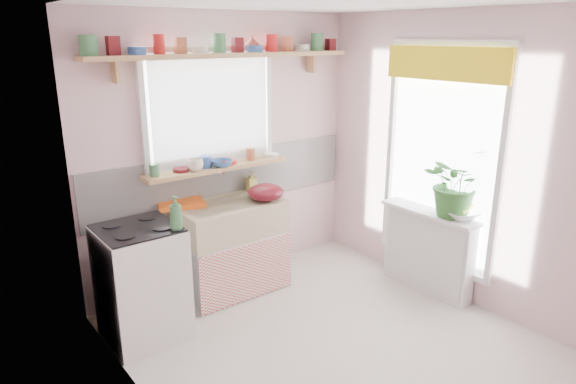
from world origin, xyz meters
TOP-DOWN VIEW (x-y plane):
  - room at (0.66, 0.86)m, footprint 3.20×3.20m
  - sink_unit at (-0.15, 1.29)m, footprint 0.95×0.65m
  - cooker at (-1.10, 1.05)m, footprint 0.58×0.58m
  - radiator_ledge at (1.30, 0.20)m, footprint 0.22×0.95m
  - windowsill at (-0.15, 1.48)m, footprint 1.40×0.22m
  - pine_shelf at (0.00, 1.47)m, footprint 2.52×0.24m
  - shelf_crockery at (0.00, 1.47)m, footprint 2.47×0.11m
  - sill_crockery at (-0.20, 1.48)m, footprint 1.35×0.11m
  - dish_tray at (-0.53, 1.50)m, footprint 0.47×0.40m
  - colander at (0.16, 1.18)m, footprint 0.41×0.41m
  - jade_plant at (1.33, 0.01)m, footprint 0.65×0.60m
  - fruit_bowl at (1.33, -0.08)m, footprint 0.38×0.38m
  - herb_pot at (1.33, -0.09)m, footprint 0.11×0.07m
  - soap_bottle_sink at (0.22, 1.50)m, footprint 0.09×0.10m
  - sill_cup at (-0.40, 1.42)m, footprint 0.16×0.16m
  - sill_bowl at (-0.14, 1.42)m, footprint 0.25×0.25m
  - shelf_vase at (0.29, 1.53)m, footprint 0.17×0.17m
  - cooker_bottle at (-0.88, 0.83)m, footprint 0.11×0.11m
  - fruit at (1.34, -0.08)m, footprint 0.20×0.14m

SIDE VIEW (x-z plane):
  - radiator_ledge at x=1.30m, z-range 0.01..0.78m
  - sink_unit at x=-0.15m, z-range -0.13..0.99m
  - cooker at x=-1.10m, z-range 0.00..0.92m
  - fruit_bowl at x=1.33m, z-range 0.78..0.85m
  - dish_tray at x=-0.53m, z-range 0.85..0.89m
  - fruit at x=1.34m, z-range 0.82..0.92m
  - herb_pot at x=1.33m, z-range 0.78..0.98m
  - colander at x=0.16m, z-range 0.85..1.00m
  - soap_bottle_sink at x=0.22m, z-range 0.85..1.04m
  - cooker_bottle at x=-0.88m, z-range 0.92..1.17m
  - jade_plant at x=1.33m, z-range 0.78..1.38m
  - windowsill at x=-0.15m, z-range 1.12..1.16m
  - sill_bowl at x=-0.14m, z-range 1.16..1.22m
  - sill_cup at x=-0.40m, z-range 1.16..1.26m
  - sill_crockery at x=-0.20m, z-range 1.15..1.27m
  - room at x=0.66m, z-range -0.23..2.97m
  - pine_shelf at x=0.00m, z-range 2.10..2.14m
  - shelf_crockery at x=0.00m, z-range 2.14..2.26m
  - shelf_vase at x=0.29m, z-range 2.14..2.28m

